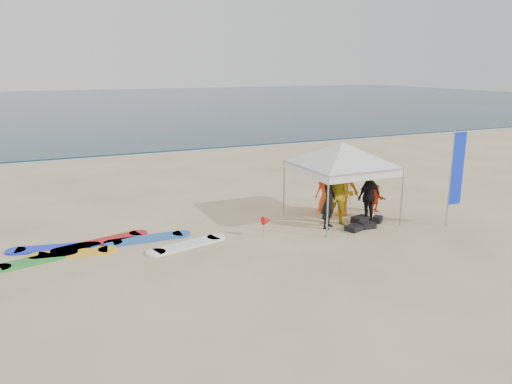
{
  "coord_description": "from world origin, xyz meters",
  "views": [
    {
      "loc": [
        -6.63,
        -11.07,
        5.01
      ],
      "look_at": [
        -0.37,
        2.6,
        1.2
      ],
      "focal_mm": 35.0,
      "sensor_mm": 36.0,
      "label": 1
    }
  ],
  "objects_px": {
    "person_seated": "(376,198)",
    "canopy_tent": "(343,143)",
    "person_black_b": "(369,196)",
    "marker_pennant": "(267,220)",
    "person_orange_b": "(326,189)",
    "surfboard_spread": "(103,247)",
    "feather_flag": "(456,170)",
    "person_black_a": "(329,201)",
    "person_orange_a": "(342,188)",
    "person_yellow": "(339,196)"
  },
  "relations": [
    {
      "from": "marker_pennant",
      "to": "feather_flag",
      "type": "bearing_deg",
      "value": -14.78
    },
    {
      "from": "person_black_b",
      "to": "person_seated",
      "type": "distance_m",
      "value": 1.43
    },
    {
      "from": "person_yellow",
      "to": "marker_pennant",
      "type": "relative_size",
      "value": 3.08
    },
    {
      "from": "marker_pennant",
      "to": "person_black_b",
      "type": "bearing_deg",
      "value": -1.1
    },
    {
      "from": "person_black_b",
      "to": "person_seated",
      "type": "height_order",
      "value": "person_black_b"
    },
    {
      "from": "person_seated",
      "to": "canopy_tent",
      "type": "relative_size",
      "value": 0.24
    },
    {
      "from": "person_seated",
      "to": "person_black_a",
      "type": "bearing_deg",
      "value": 112.55
    },
    {
      "from": "person_black_a",
      "to": "person_orange_b",
      "type": "relative_size",
      "value": 1.08
    },
    {
      "from": "person_orange_a",
      "to": "feather_flag",
      "type": "bearing_deg",
      "value": 149.92
    },
    {
      "from": "person_black_a",
      "to": "person_seated",
      "type": "bearing_deg",
      "value": -20.33
    },
    {
      "from": "person_yellow",
      "to": "person_orange_b",
      "type": "xyz_separation_m",
      "value": [
        0.49,
        1.54,
        -0.18
      ]
    },
    {
      "from": "feather_flag",
      "to": "marker_pennant",
      "type": "bearing_deg",
      "value": 165.22
    },
    {
      "from": "person_seated",
      "to": "marker_pennant",
      "type": "height_order",
      "value": "person_seated"
    },
    {
      "from": "surfboard_spread",
      "to": "person_black_b",
      "type": "bearing_deg",
      "value": -7.22
    },
    {
      "from": "person_orange_a",
      "to": "person_orange_b",
      "type": "relative_size",
      "value": 1.2
    },
    {
      "from": "person_orange_a",
      "to": "marker_pennant",
      "type": "bearing_deg",
      "value": 27.82
    },
    {
      "from": "person_seated",
      "to": "feather_flag",
      "type": "bearing_deg",
      "value": -151.29
    },
    {
      "from": "person_yellow",
      "to": "person_seated",
      "type": "distance_m",
      "value": 2.33
    },
    {
      "from": "person_orange_b",
      "to": "person_black_b",
      "type": "bearing_deg",
      "value": 101.91
    },
    {
      "from": "person_black_b",
      "to": "marker_pennant",
      "type": "height_order",
      "value": "person_black_b"
    },
    {
      "from": "person_orange_a",
      "to": "person_orange_b",
      "type": "height_order",
      "value": "person_orange_a"
    },
    {
      "from": "surfboard_spread",
      "to": "feather_flag",
      "type": "bearing_deg",
      "value": -13.53
    },
    {
      "from": "person_orange_b",
      "to": "person_black_a",
      "type": "bearing_deg",
      "value": 51.72
    },
    {
      "from": "person_orange_a",
      "to": "feather_flag",
      "type": "xyz_separation_m",
      "value": [
        2.61,
        -2.43,
        0.86
      ]
    },
    {
      "from": "person_orange_b",
      "to": "marker_pennant",
      "type": "xyz_separation_m",
      "value": [
        -3.07,
        -1.56,
        -0.31
      ]
    },
    {
      "from": "person_seated",
      "to": "feather_flag",
      "type": "xyz_separation_m",
      "value": [
        1.18,
        -2.4,
        1.35
      ]
    },
    {
      "from": "person_orange_a",
      "to": "person_seated",
      "type": "distance_m",
      "value": 1.51
    },
    {
      "from": "person_orange_b",
      "to": "canopy_tent",
      "type": "height_order",
      "value": "canopy_tent"
    },
    {
      "from": "person_black_b",
      "to": "surfboard_spread",
      "type": "xyz_separation_m",
      "value": [
        -8.34,
        1.06,
        -0.82
      ]
    },
    {
      "from": "person_black_b",
      "to": "surfboard_spread",
      "type": "bearing_deg",
      "value": -20.69
    },
    {
      "from": "person_orange_b",
      "to": "person_seated",
      "type": "height_order",
      "value": "person_orange_b"
    },
    {
      "from": "person_orange_b",
      "to": "surfboard_spread",
      "type": "relative_size",
      "value": 0.27
    },
    {
      "from": "person_seated",
      "to": "surfboard_spread",
      "type": "relative_size",
      "value": 0.16
    },
    {
      "from": "person_black_b",
      "to": "person_black_a",
      "type": "bearing_deg",
      "value": -12.94
    },
    {
      "from": "person_orange_a",
      "to": "surfboard_spread",
      "type": "height_order",
      "value": "person_orange_a"
    },
    {
      "from": "person_black_a",
      "to": "marker_pennant",
      "type": "bearing_deg",
      "value": 137.39
    },
    {
      "from": "feather_flag",
      "to": "marker_pennant",
      "type": "relative_size",
      "value": 4.88
    },
    {
      "from": "canopy_tent",
      "to": "feather_flag",
      "type": "bearing_deg",
      "value": -36.13
    },
    {
      "from": "person_orange_a",
      "to": "surfboard_spread",
      "type": "xyz_separation_m",
      "value": [
        -7.93,
        0.11,
        -0.93
      ]
    },
    {
      "from": "person_black_a",
      "to": "person_orange_a",
      "type": "relative_size",
      "value": 0.9
    },
    {
      "from": "canopy_tent",
      "to": "surfboard_spread",
      "type": "height_order",
      "value": "canopy_tent"
    },
    {
      "from": "person_black_b",
      "to": "person_seated",
      "type": "bearing_deg",
      "value": -151.36
    },
    {
      "from": "person_black_b",
      "to": "person_seated",
      "type": "xyz_separation_m",
      "value": [
        1.02,
        0.92,
        -0.38
      ]
    },
    {
      "from": "person_yellow",
      "to": "person_black_b",
      "type": "height_order",
      "value": "person_yellow"
    },
    {
      "from": "person_orange_b",
      "to": "canopy_tent",
      "type": "xyz_separation_m",
      "value": [
        -0.08,
        -1.01,
        1.79
      ]
    },
    {
      "from": "person_orange_b",
      "to": "canopy_tent",
      "type": "relative_size",
      "value": 0.41
    },
    {
      "from": "person_black_a",
      "to": "person_seated",
      "type": "relative_size",
      "value": 1.82
    },
    {
      "from": "canopy_tent",
      "to": "person_orange_a",
      "type": "bearing_deg",
      "value": 49.5
    },
    {
      "from": "person_seated",
      "to": "surfboard_spread",
      "type": "xyz_separation_m",
      "value": [
        -9.36,
        0.14,
        -0.44
      ]
    },
    {
      "from": "person_orange_b",
      "to": "marker_pennant",
      "type": "height_order",
      "value": "person_orange_b"
    }
  ]
}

